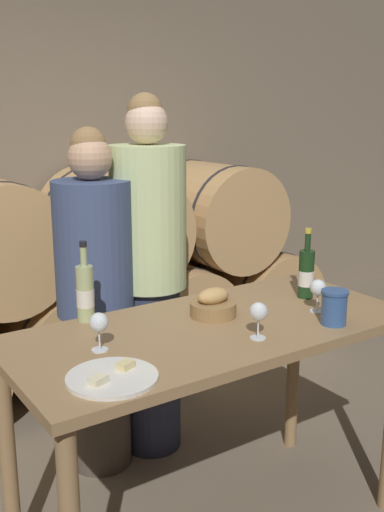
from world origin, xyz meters
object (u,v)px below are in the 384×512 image
Objects in this scene: wine_bottle_red at (306,273)px; bread_basket at (213,305)px; person_right at (149,278)px; wine_glass_center at (318,289)px; person_left at (96,304)px; blue_crock at (334,306)px; wine_glass_left at (259,313)px; tasting_table at (213,356)px; wine_bottle_white at (85,293)px; wine_glass_far_left at (99,324)px; cheese_plate at (112,377)px.

wine_bottle_red is 1.66× the size of bread_basket.
person_right is 0.81m from wine_bottle_red.
wine_glass_center is (-0.10, -0.17, -0.01)m from wine_bottle_red.
person_left is 1.07m from wine_glass_center.
blue_crock is 1.00× the size of wine_glass_left.
tasting_table is 0.52m from wine_glass_center.
person_right is at bearing 37.62° from wine_bottle_white.
tasting_table is 0.53m from wine_glass_far_left.
person_left reaches higher than tasting_table.
wine_glass_center is (0.85, -0.44, -0.02)m from wine_bottle_white.
person_right is 0.65m from bread_basket.
wine_glass_left reaches higher than bread_basket.
person_left is 0.31m from person_right.
person_right is (0.14, 0.74, 0.13)m from tasting_table.
tasting_table is 11.61× the size of wine_glass_center.
person_left is at bearing 67.94° from cheese_plate.
cheese_plate is at bearing -174.08° from wine_glass_center.
wine_glass_center is at bearing -69.26° from person_right.
wine_bottle_white is 0.96m from wine_glass_center.
wine_glass_left is (-0.50, -0.26, -0.01)m from wine_bottle_red.
cheese_plate reaches higher than tasting_table.
wine_glass_left is (0.54, -0.22, 0.00)m from wine_glass_far_left.
person_right is (0.30, -0.00, 0.08)m from person_left.
wine_glass_far_left is 0.58m from wine_glass_left.
blue_crock is at bearing -36.55° from wine_bottle_white.
wine_glass_far_left is at bearing 73.50° from cheese_plate.
person_right is at bearing 121.53° from wine_bottle_red.
person_right is at bearing 49.39° from wine_glass_far_left.
tasting_table is 5.53× the size of cheese_plate.
person_right is at bearing -0.00° from person_left.
wine_glass_far_left is 1.00× the size of wine_glass_left.
wine_bottle_red is 0.35m from blue_crock.
wine_bottle_red reaches higher than wine_glass_left.
cheese_plate is at bearing 177.62° from blue_crock.
wine_glass_far_left is at bearing -172.68° from bread_basket.
bread_basket is at bearing 176.11° from wine_bottle_red.
person_right reaches higher than wine_bottle_white.
wine_glass_center is at bearing -119.87° from wine_bottle_red.
blue_crock is at bearing -32.38° from tasting_table.
wine_bottle_red is at bearing -43.55° from person_left.
blue_crock is 0.73× the size of bread_basket.
wine_bottle_red is at bearing 13.86° from cheese_plate.
wine_glass_far_left is at bearing -130.61° from person_right.
wine_bottle_red is 0.97× the size of wine_bottle_white.
person_right is 0.95m from wine_glass_far_left.
wine_bottle_white reaches higher than wine_bottle_red.
wine_glass_left is (-0.34, 0.05, 0.02)m from blue_crock.
blue_crock is 1.00× the size of wine_glass_far_left.
person_left is 5.17× the size of wine_bottle_white.
wine_bottle_white is at bearing 73.85° from cheese_plate.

